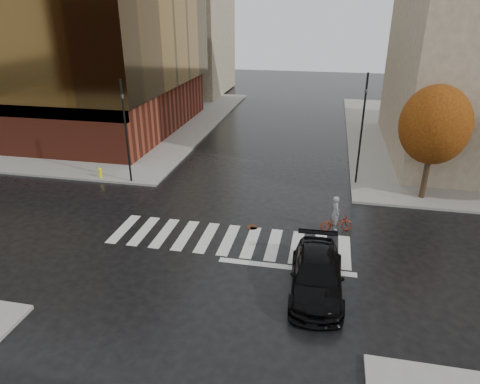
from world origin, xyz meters
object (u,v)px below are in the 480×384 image
object	(u,v)px
traffic_light_ne	(362,123)
fire_hydrant	(100,172)
cyclist	(336,219)
traffic_light_nw	(125,127)
sedan	(317,275)

from	to	relation	value
traffic_light_ne	fire_hydrant	xyz separation A→B (m)	(-16.30, -2.50, -3.45)
cyclist	fire_hydrant	size ratio (longest dim) A/B	2.87
cyclist	fire_hydrant	world-z (taller)	cyclist
cyclist	fire_hydrant	bearing A→B (deg)	57.83
traffic_light_nw	traffic_light_ne	xyz separation A→B (m)	(14.06, 2.70, 0.27)
fire_hydrant	traffic_light_nw	bearing A→B (deg)	-5.10
sedan	fire_hydrant	world-z (taller)	sedan
sedan	traffic_light_nw	xyz separation A→B (m)	(-12.07, 9.00, 2.97)
cyclist	fire_hydrant	xyz separation A→B (m)	(-15.06, 4.00, -0.13)
cyclist	traffic_light_nw	xyz separation A→B (m)	(-12.82, 3.80, 3.06)
sedan	fire_hydrant	xyz separation A→B (m)	(-14.32, 9.20, -0.22)
traffic_light_nw	traffic_light_ne	bearing A→B (deg)	106.03
traffic_light_nw	fire_hydrant	size ratio (longest dim) A/B	9.72
traffic_light_ne	fire_hydrant	bearing A→B (deg)	-9.02
sedan	cyclist	bearing A→B (deg)	79.70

